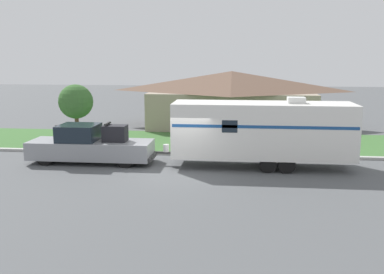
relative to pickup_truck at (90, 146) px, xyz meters
The scene contains 8 objects.
ground_plane 5.19m from the pickup_truck, 18.59° to the right, with size 120.00×120.00×0.00m, color #515456.
curb_strip 5.35m from the pickup_truck, 23.61° to the left, with size 80.00×0.30×0.14m.
lawn_strip 7.58m from the pickup_truck, 49.96° to the left, with size 80.00×7.00×0.03m.
house_across_street 14.11m from the pickup_truck, 60.91° to the left, with size 12.94×7.27×4.18m.
pickup_truck is the anchor object (origin of this frame).
travel_trailer 8.54m from the pickup_truck, ahead, with size 9.37×2.39×3.38m.
mailbox 4.31m from the pickup_truck, 132.65° to the left, with size 0.48×0.20×1.33m.
tree_in_yard 5.16m from the pickup_truck, 118.28° to the left, with size 2.05×2.05×3.63m.
Camera 1 is at (2.43, -18.63, 5.23)m, focal length 40.00 mm.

